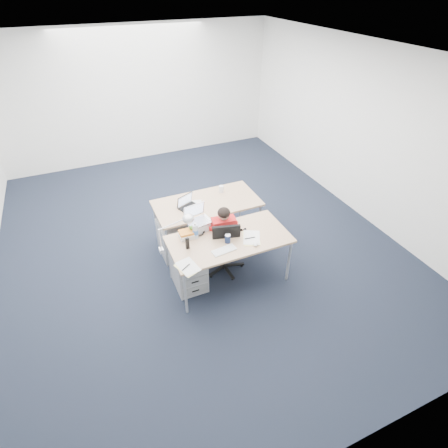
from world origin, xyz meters
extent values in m
plane|color=black|center=(0.00, 0.00, 0.00)|extent=(7.00, 7.00, 0.00)
cube|color=white|center=(0.00, 3.50, 1.40)|extent=(6.00, 0.02, 2.80)
cube|color=white|center=(0.00, -3.50, 1.40)|extent=(6.00, 0.02, 2.80)
cube|color=white|center=(3.00, 0.00, 1.40)|extent=(0.02, 7.00, 2.80)
cube|color=white|center=(0.00, 0.00, 2.80)|extent=(6.00, 7.00, 0.01)
cube|color=tan|center=(0.13, -1.04, 0.71)|extent=(1.60, 0.80, 0.03)
cylinder|color=#B7BABC|center=(-0.62, -1.39, 0.35)|extent=(0.04, 0.04, 0.70)
cylinder|color=#B7BABC|center=(0.88, -1.39, 0.35)|extent=(0.04, 0.04, 0.70)
cylinder|color=#B7BABC|center=(-0.62, -0.69, 0.35)|extent=(0.04, 0.04, 0.70)
cylinder|color=#B7BABC|center=(0.88, -0.69, 0.35)|extent=(0.04, 0.04, 0.70)
cube|color=tan|center=(0.18, -0.09, 0.71)|extent=(1.60, 0.80, 0.03)
cylinder|color=#B7BABC|center=(-0.57, -0.44, 0.35)|extent=(0.04, 0.04, 0.70)
cylinder|color=#B7BABC|center=(0.93, -0.44, 0.35)|extent=(0.04, 0.04, 0.70)
cylinder|color=#B7BABC|center=(-0.57, 0.26, 0.35)|extent=(0.04, 0.04, 0.70)
cylinder|color=#B7BABC|center=(0.93, 0.26, 0.35)|extent=(0.04, 0.04, 0.70)
cylinder|color=black|center=(0.16, -0.81, 0.22)|extent=(0.04, 0.04, 0.36)
cube|color=black|center=(0.16, -0.81, 0.41)|extent=(0.48, 0.48, 0.06)
cube|color=black|center=(0.11, -1.00, 0.69)|extent=(0.37, 0.14, 0.44)
cube|color=red|center=(0.16, -0.80, 0.67)|extent=(0.34, 0.21, 0.44)
sphere|color=tan|center=(0.16, -0.80, 0.97)|extent=(0.17, 0.17, 0.17)
cube|color=#A7A9AC|center=(-0.42, -0.93, 0.28)|extent=(0.40, 0.50, 0.55)
cube|color=#A7A9AC|center=(-0.42, -0.19, 0.28)|extent=(0.40, 0.50, 0.55)
cube|color=white|center=(-0.03, -1.24, 0.74)|extent=(0.33, 0.16, 0.02)
ellipsoid|color=white|center=(0.39, -1.30, 0.75)|extent=(0.10, 0.12, 0.04)
cylinder|color=#152143|center=(0.08, -1.10, 0.79)|extent=(0.09, 0.09, 0.12)
cylinder|color=silver|center=(-0.26, -0.84, 0.85)|extent=(0.08, 0.08, 0.23)
cube|color=silver|center=(-0.36, -0.79, 0.78)|extent=(0.25, 0.21, 0.10)
cube|color=black|center=(-0.44, -1.02, 0.81)|extent=(0.05, 0.03, 0.17)
cube|color=#FFF093|center=(-0.55, -1.35, 0.73)|extent=(0.27, 0.33, 0.01)
cube|color=#FFF093|center=(0.40, -1.16, 0.74)|extent=(0.32, 0.37, 0.01)
cylinder|color=white|center=(0.51, 0.11, 0.78)|extent=(0.09, 0.09, 0.11)
cube|color=white|center=(-0.01, -0.11, 0.73)|extent=(0.25, 0.31, 0.01)
camera|label=1|loc=(-1.37, -4.33, 3.60)|focal=28.00mm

